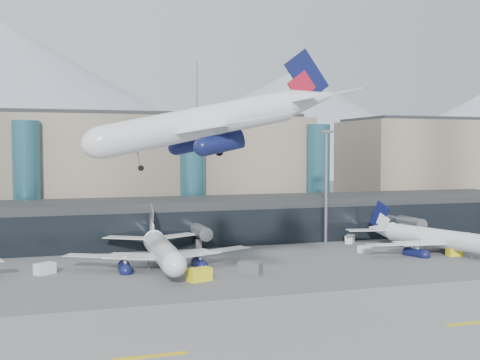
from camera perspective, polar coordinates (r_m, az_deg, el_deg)
name	(u,v)px	position (r m, az deg, el deg)	size (l,w,h in m)	color
ground	(278,305)	(84.09, 3.66, -11.78)	(900.00, 900.00, 0.00)	#515154
runway_strip	(326,338)	(70.85, 8.18, -14.64)	(400.00, 40.00, 0.04)	slate
runway_markings	(326,338)	(70.84, 8.18, -14.61)	(128.00, 1.00, 0.02)	gold
concourse	(187,221)	(137.73, -5.02, -3.88)	(170.00, 27.00, 10.00)	black
terminal_main	(69,171)	(166.01, -15.92, 0.81)	(130.00, 30.00, 31.00)	gray
terminal_east	(452,167)	(207.34, 19.44, 1.17)	(70.00, 30.00, 31.00)	gray
teal_towers	(113,179)	(150.72, -11.94, 0.11)	(116.40, 19.40, 46.00)	#275B6D
mountain_ridge	(115,116)	(458.73, -11.79, 5.97)	(910.00, 400.00, 110.00)	gray
lightmast_mid	(326,180)	(137.49, 8.16, 0.04)	(3.00, 1.20, 25.60)	slate
hero_jet	(224,111)	(75.92, -1.49, 6.51)	(33.83, 34.77, 11.20)	silver
jet_parked_mid	(160,242)	(111.10, -7.59, -5.87)	(35.83, 34.82, 11.54)	silver
jet_parked_right	(423,231)	(131.93, 16.95, -4.67)	(32.40, 34.10, 10.95)	silver
veh_a	(45,269)	(108.95, -18.02, -7.99)	(3.37, 1.89, 1.89)	silver
veh_b	(158,252)	(121.94, -7.74, -6.80)	(2.59, 1.59, 1.49)	yellow
veh_c	(250,268)	(103.73, 0.97, -8.33)	(3.85, 2.03, 2.14)	#4C4C51
veh_d	(350,239)	(139.34, 10.38, -5.53)	(3.16, 1.69, 1.81)	silver
veh_e	(454,252)	(128.05, 19.65, -6.44)	(2.94, 1.66, 1.66)	yellow
veh_g	(364,249)	(126.95, 11.69, -6.46)	(2.47, 1.44, 1.44)	silver
veh_h	(200,275)	(98.65, -3.86, -8.93)	(3.84, 2.02, 2.12)	yellow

